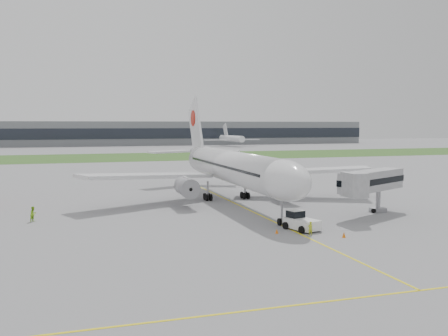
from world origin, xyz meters
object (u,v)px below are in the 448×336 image
object	(u,v)px
ground_crew_near	(310,228)
jet_bridge	(369,182)
pushback_tug	(300,221)
airliner	(231,166)

from	to	relation	value
ground_crew_near	jet_bridge	bearing A→B (deg)	-157.88
pushback_tug	jet_bridge	size ratio (longest dim) A/B	0.37
pushback_tug	ground_crew_near	bearing A→B (deg)	-110.80
pushback_tug	ground_crew_near	xyz separation A→B (m)	(-0.29, -3.15, -0.21)
pushback_tug	airliner	bearing A→B (deg)	77.22
pushback_tug	jet_bridge	xyz separation A→B (m)	(12.73, 5.24, 3.62)
airliner	pushback_tug	world-z (taller)	airliner
jet_bridge	ground_crew_near	distance (m)	15.96
pushback_tug	jet_bridge	distance (m)	14.24
airliner	ground_crew_near	distance (m)	26.32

